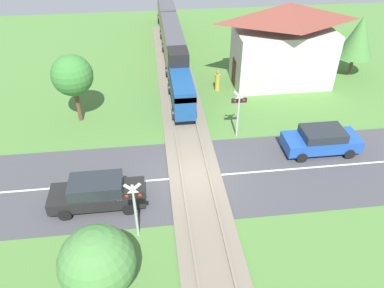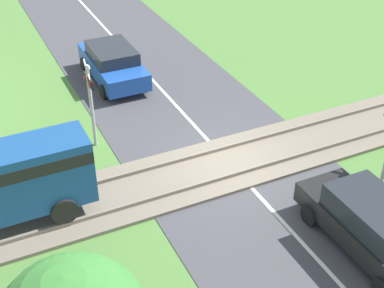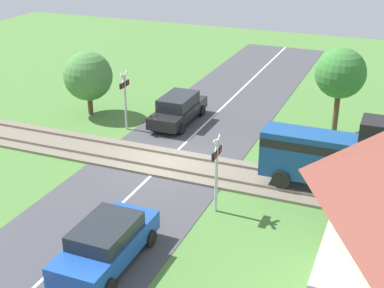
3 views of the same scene
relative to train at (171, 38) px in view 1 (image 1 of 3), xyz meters
The scene contains 13 objects.
ground_plane 15.85m from the train, 90.00° to the right, with size 60.00×60.00×0.00m, color #4C7A38.
road_surface 15.85m from the train, 90.00° to the right, with size 48.00×6.40×0.02m.
track_bed 15.84m from the train, 90.00° to the right, with size 2.80×48.00×0.24m.
train is the anchor object (origin of this frame).
car_near_crossing 17.89m from the train, 105.94° to the right, with size 4.52×1.82×1.55m.
car_far_side 16.16m from the train, 62.43° to the right, with size 4.29×1.94×1.48m.
crossing_signal_west_approach 19.56m from the train, 98.91° to the right, with size 0.90×0.18×3.10m.
crossing_signal_east_approach 12.52m from the train, 76.00° to the right, with size 0.90×0.18×3.10m.
station_building 9.60m from the train, 35.13° to the right, with size 7.65×3.99×6.01m.
pedestrian_by_station 6.88m from the train, 64.72° to the right, with size 0.37×0.37×1.51m.
tree_by_station 14.72m from the train, 19.24° to the right, with size 2.60×2.60×4.70m.
tree_roadside_hedge 11.41m from the train, 126.24° to the right, with size 2.53×2.53×4.45m.
tree_beyond_track 22.71m from the train, 100.86° to the right, with size 2.71×2.71×3.57m.
Camera 1 is at (-1.99, -14.94, 13.17)m, focal length 35.00 mm.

